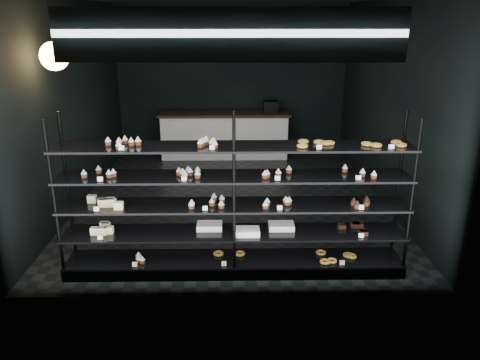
{
  "coord_description": "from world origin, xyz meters",
  "views": [
    {
      "loc": [
        0.01,
        -7.46,
        2.89
      ],
      "look_at": [
        0.1,
        -1.9,
        0.97
      ],
      "focal_mm": 35.0,
      "sensor_mm": 36.0,
      "label": 1
    }
  ],
  "objects": [
    {
      "name": "signage",
      "position": [
        0.0,
        -2.93,
        2.75
      ],
      "size": [
        3.3,
        0.05,
        0.5
      ],
      "color": "#0D0C3D",
      "rests_on": "room"
    },
    {
      "name": "room",
      "position": [
        0.0,
        0.0,
        1.6
      ],
      "size": [
        5.01,
        6.01,
        3.2
      ],
      "color": "black",
      "rests_on": "ground"
    },
    {
      "name": "display_shelf",
      "position": [
        0.0,
        -2.45,
        0.63
      ],
      "size": [
        4.0,
        0.5,
        1.91
      ],
      "color": "black",
      "rests_on": "room"
    },
    {
      "name": "service_counter",
      "position": [
        -0.15,
        2.5,
        0.5
      ],
      "size": [
        2.81,
        0.65,
        1.23
      ],
      "color": "silver",
      "rests_on": "room"
    },
    {
      "name": "pendant_lamp",
      "position": [
        -2.2,
        -1.44,
        2.45
      ],
      "size": [
        0.35,
        0.35,
        0.91
      ],
      "color": "black",
      "rests_on": "room"
    }
  ]
}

